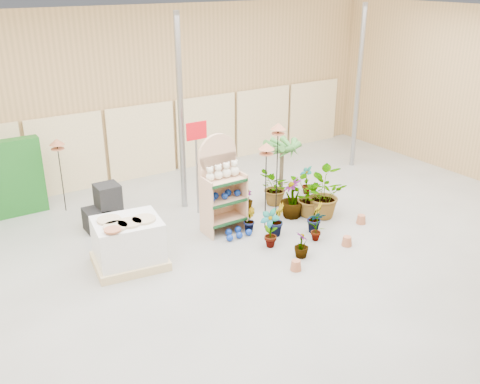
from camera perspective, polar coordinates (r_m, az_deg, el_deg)
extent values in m
cube|color=gray|center=(10.34, 3.15, -8.42)|extent=(15.00, 12.00, 0.10)
cube|color=white|center=(8.91, 3.81, 17.89)|extent=(15.00, 12.00, 0.10)
cube|color=#9E7B4B|center=(14.52, -10.99, 10.14)|extent=(15.00, 0.10, 4.50)
cylinder|color=gray|center=(15.44, 12.48, 10.75)|extent=(0.14, 0.14, 4.50)
cylinder|color=gray|center=(12.25, -6.34, 8.14)|extent=(0.14, 0.14, 4.50)
cube|color=#CCB581|center=(14.12, -17.91, 3.83)|extent=(1.90, 0.06, 2.00)
cube|color=#CCB581|center=(14.71, -10.43, 5.30)|extent=(1.90, 0.06, 2.00)
cube|color=#CCB581|center=(15.54, -3.62, 6.55)|extent=(1.90, 0.06, 2.00)
cube|color=#CCB581|center=(16.57, 2.46, 7.59)|extent=(1.90, 0.06, 2.00)
cube|color=#CCB581|center=(17.77, 7.80, 8.43)|extent=(1.90, 0.06, 2.00)
cube|color=tan|center=(11.56, -2.37, 0.05)|extent=(0.90, 0.09, 1.70)
cylinder|color=tan|center=(11.26, -2.44, 4.05)|extent=(0.90, 0.09, 0.90)
cube|color=tan|center=(11.58, -1.67, -2.87)|extent=(0.86, 0.51, 0.04)
cube|color=#0F3819|center=(11.39, -1.02, -3.33)|extent=(0.86, 0.04, 0.06)
cube|color=tan|center=(11.39, -1.70, -0.83)|extent=(0.86, 0.51, 0.04)
cube|color=#0F3819|center=(11.20, -1.03, -1.25)|extent=(0.86, 0.04, 0.06)
cube|color=tan|center=(11.22, -1.72, 1.28)|extent=(0.86, 0.51, 0.04)
cube|color=#0F3819|center=(11.02, -1.05, 0.88)|extent=(0.86, 0.04, 0.06)
cube|color=tan|center=(11.24, -3.56, -1.77)|extent=(0.04, 0.50, 1.30)
cube|color=tan|center=(11.64, 0.12, -0.83)|extent=(0.04, 0.50, 1.30)
sphere|color=#EEE5CC|center=(11.09, -3.21, 1.60)|extent=(0.18, 0.18, 0.18)
sphere|color=#EEE5CC|center=(11.04, -3.23, 2.32)|extent=(0.14, 0.14, 0.14)
sphere|color=#EEE5CC|center=(11.18, -2.33, 1.82)|extent=(0.19, 0.19, 0.19)
sphere|color=#EEE5CC|center=(11.13, -2.34, 2.57)|extent=(0.14, 0.14, 0.14)
sphere|color=#EEE5CC|center=(11.28, -1.45, 2.04)|extent=(0.20, 0.20, 0.20)
sphere|color=#EEE5CC|center=(11.22, -1.46, 2.80)|extent=(0.14, 0.14, 0.14)
sphere|color=#EEE5CC|center=(11.37, -0.60, 2.26)|extent=(0.21, 0.21, 0.21)
sphere|color=#EEE5CC|center=(11.32, -0.60, 3.04)|extent=(0.14, 0.14, 0.14)
sphere|color=navy|center=(11.19, -3.05, -0.77)|extent=(0.15, 0.15, 0.15)
sphere|color=navy|center=(11.36, -2.65, -0.39)|extent=(0.15, 0.15, 0.15)
sphere|color=navy|center=(11.34, -1.65, -0.42)|extent=(0.15, 0.15, 0.15)
sphere|color=navy|center=(11.51, -1.28, -0.06)|extent=(0.15, 0.15, 0.15)
sphere|color=navy|center=(11.49, -0.29, -0.09)|extent=(0.15, 0.15, 0.15)
sphere|color=navy|center=(11.26, -1.10, -4.93)|extent=(0.15, 0.15, 0.15)
sphere|color=navy|center=(11.49, -1.23, -4.31)|extent=(0.15, 0.15, 0.15)
sphere|color=navy|center=(11.37, -0.07, -4.63)|extent=(0.15, 0.15, 0.15)
sphere|color=navy|center=(11.61, -0.22, -4.03)|extent=(0.15, 0.15, 0.15)
sphere|color=navy|center=(11.49, 0.94, -4.33)|extent=(0.15, 0.15, 0.15)
cube|color=#CCB581|center=(10.61, -11.64, -7.22)|extent=(1.48, 1.29, 0.17)
cube|color=white|center=(10.38, -11.84, -4.95)|extent=(1.35, 1.16, 0.78)
cylinder|color=tan|center=(9.98, -13.15, -3.60)|extent=(0.45, 0.45, 0.04)
cylinder|color=tan|center=(10.06, -11.67, -3.24)|extent=(0.45, 0.45, 0.04)
cylinder|color=tan|center=(10.15, -10.22, -2.88)|extent=(0.45, 0.45, 0.04)
cylinder|color=tan|center=(10.27, -13.81, -2.90)|extent=(0.45, 0.45, 0.04)
cube|color=black|center=(12.15, -13.72, -2.53)|extent=(0.50, 0.50, 0.50)
cube|color=black|center=(11.96, -13.93, -0.35)|extent=(0.50, 0.50, 0.50)
cube|color=black|center=(12.07, -15.05, -2.84)|extent=(0.50, 0.50, 0.50)
cylinder|color=gray|center=(12.21, -4.62, 2.50)|extent=(0.05, 0.05, 2.20)
cube|color=red|center=(11.89, -4.66, 6.52)|extent=(0.50, 0.03, 0.40)
cylinder|color=black|center=(11.52, 2.74, 0.03)|extent=(0.02, 0.02, 1.72)
cylinder|color=#A55E3E|center=(11.22, 2.82, 4.10)|extent=(0.30, 0.30, 0.02)
cone|color=#A55E3E|center=(11.17, 2.84, 4.93)|extent=(0.34, 0.34, 0.14)
cylinder|color=black|center=(12.27, 3.95, 1.94)|extent=(0.02, 0.02, 1.92)
cylinder|color=#A55E3E|center=(11.97, 4.07, 6.25)|extent=(0.30, 0.30, 0.02)
cone|color=#A55E3E|center=(11.92, 4.09, 7.03)|extent=(0.34, 0.34, 0.14)
cylinder|color=black|center=(13.07, -18.46, 1.18)|extent=(0.02, 0.02, 1.53)
cylinder|color=#A55E3E|center=(12.82, -18.87, 4.37)|extent=(0.30, 0.30, 0.02)
cone|color=#A55E3E|center=(12.77, -18.97, 5.10)|extent=(0.34, 0.34, 0.14)
cylinder|color=brown|center=(13.08, 4.43, 1.77)|extent=(0.10, 0.10, 1.29)
imported|color=#39782F|center=(10.92, 3.21, -3.90)|extent=(0.42, 0.51, 0.82)
imported|color=#39782F|center=(11.43, 3.91, -2.95)|extent=(0.50, 0.47, 0.71)
imported|color=#39782F|center=(12.33, 7.28, -0.60)|extent=(0.99, 0.91, 0.92)
imported|color=#39782F|center=(12.24, 5.60, -0.63)|extent=(0.73, 0.73, 0.94)
imported|color=#39782F|center=(13.64, 7.08, 1.29)|extent=(0.32, 0.42, 0.73)
imported|color=#39782F|center=(11.59, 0.99, -2.97)|extent=(0.38, 0.39, 0.55)
imported|color=#39782F|center=(12.86, 3.76, 0.42)|extent=(1.04, 1.02, 0.87)
imported|color=#39782F|center=(10.65, 6.58, -5.62)|extent=(0.36, 0.36, 0.53)
imported|color=#39782F|center=(11.30, 8.19, -3.55)|extent=(0.43, 0.39, 0.68)
imported|color=#39782F|center=(11.67, 8.00, -2.68)|extent=(0.45, 0.41, 0.67)
imported|color=#39782F|center=(12.32, 8.70, -0.17)|extent=(0.99, 1.11, 1.13)
imported|color=#39782F|center=(12.61, 0.68, -0.74)|extent=(0.44, 0.44, 0.57)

